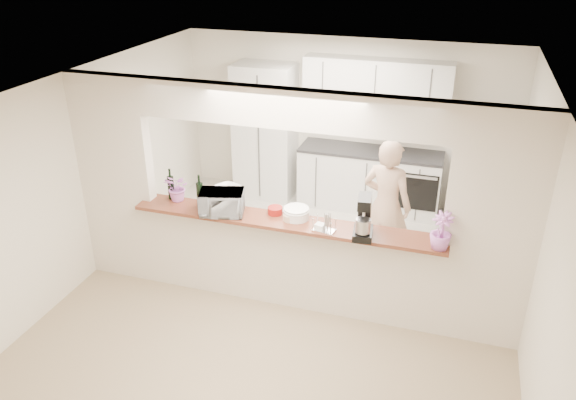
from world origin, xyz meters
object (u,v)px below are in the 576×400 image
at_px(person, 386,206).
at_px(refrigerator, 484,170).
at_px(toaster_oven, 222,203).
at_px(stand_mixer, 364,218).

bearing_deg(person, refrigerator, -111.80).
bearing_deg(person, toaster_oven, 51.02).
height_order(refrigerator, person, refrigerator).
bearing_deg(refrigerator, stand_mixer, -113.34).
bearing_deg(refrigerator, toaster_oven, -135.00).
relative_size(toaster_oven, stand_mixer, 1.04).
xyz_separation_m(refrigerator, toaster_oven, (-2.75, -2.75, 0.37)).
distance_m(refrigerator, stand_mixer, 3.07).
bearing_deg(toaster_oven, person, 21.11).
bearing_deg(person, stand_mixer, 101.04).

